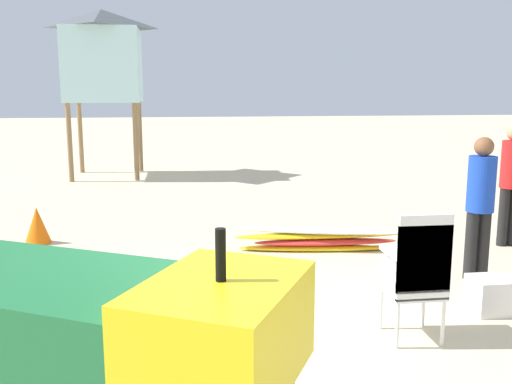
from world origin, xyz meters
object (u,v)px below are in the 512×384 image
at_px(surfboard_pile, 319,238).
at_px(lifeguard_near_left, 512,176).
at_px(utility_cart, 102,330).
at_px(stacked_plastic_chairs, 418,267).
at_px(lifeguard_tower, 103,56).
at_px(traffic_cone_near, 37,225).
at_px(lifeguard_near_center, 480,198).
at_px(cooler_box, 493,295).

xyz_separation_m(surfboard_pile, lifeguard_near_left, (2.76, -0.12, 0.84)).
xyz_separation_m(utility_cart, stacked_plastic_chairs, (2.56, 1.21, -0.09)).
xyz_separation_m(lifeguard_near_left, lifeguard_tower, (-6.52, 7.51, 2.02)).
xyz_separation_m(utility_cart, surfboard_pile, (2.41, 4.23, -0.61)).
relative_size(lifeguard_tower, traffic_cone_near, 7.64).
height_order(utility_cart, lifeguard_tower, lifeguard_tower).
relative_size(stacked_plastic_chairs, lifeguard_near_center, 0.71).
relative_size(stacked_plastic_chairs, lifeguard_near_left, 0.69).
distance_m(surfboard_pile, cooler_box, 2.74).
distance_m(stacked_plastic_chairs, lifeguard_near_center, 2.14).
xyz_separation_m(lifeguard_near_left, lifeguard_near_center, (-1.19, -1.33, -0.03)).
bearing_deg(cooler_box, surfboard_pile, 116.23).
distance_m(surfboard_pile, lifeguard_near_left, 2.89).
bearing_deg(lifeguard_tower, stacked_plastic_chairs, -69.40).
relative_size(lifeguard_near_center, lifeguard_tower, 0.41).
height_order(stacked_plastic_chairs, lifeguard_near_left, lifeguard_near_left).
bearing_deg(stacked_plastic_chairs, cooler_box, 27.92).
relative_size(stacked_plastic_chairs, cooler_box, 2.72).
height_order(lifeguard_near_left, cooler_box, lifeguard_near_left).
height_order(surfboard_pile, lifeguard_tower, lifeguard_tower).
xyz_separation_m(lifeguard_near_left, cooler_box, (-1.55, -2.34, -0.83)).
bearing_deg(cooler_box, lifeguard_tower, 116.80).
height_order(utility_cart, lifeguard_near_center, lifeguard_near_center).
height_order(traffic_cone_near, cooler_box, traffic_cone_near).
bearing_deg(surfboard_pile, utility_cart, -119.71).
bearing_deg(lifeguard_near_center, cooler_box, -109.47).
xyz_separation_m(stacked_plastic_chairs, surfboard_pile, (-0.15, 3.02, -0.53)).
xyz_separation_m(stacked_plastic_chairs, lifeguard_near_left, (2.61, 2.90, 0.31)).
distance_m(lifeguard_near_left, cooler_box, 2.92).
bearing_deg(utility_cart, lifeguard_tower, 96.63).
xyz_separation_m(stacked_plastic_chairs, cooler_box, (1.06, 0.56, -0.52)).
bearing_deg(utility_cart, traffic_cone_near, 107.39).
bearing_deg(stacked_plastic_chairs, traffic_cone_near, 136.85).
xyz_separation_m(lifeguard_near_center, lifeguard_tower, (-5.33, 8.84, 2.05)).
distance_m(utility_cart, lifeguard_near_left, 6.61).
bearing_deg(lifeguard_near_left, utility_cart, -141.56).
bearing_deg(surfboard_pile, lifeguard_tower, 116.99).
height_order(lifeguard_near_center, lifeguard_tower, lifeguard_tower).
bearing_deg(utility_cart, lifeguard_near_center, 34.91).
bearing_deg(lifeguard_near_center, traffic_cone_near, 157.35).
bearing_deg(surfboard_pile, lifeguard_near_center, -42.76).
bearing_deg(stacked_plastic_chairs, surfboard_pile, 92.83).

